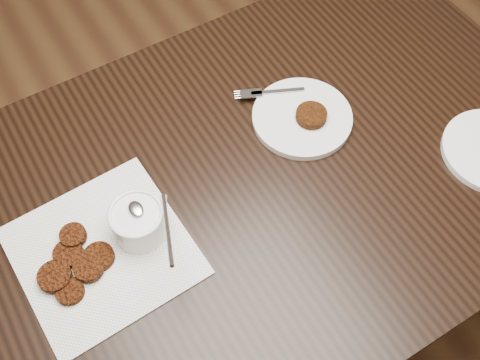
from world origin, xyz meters
name	(u,v)px	position (x,y,z in m)	size (l,w,h in m)	color
floor	(254,313)	(0.00, 0.00, 0.00)	(4.00, 4.00, 0.00)	brown
table	(255,253)	(0.01, 0.03, 0.38)	(1.39, 0.89, 0.75)	black
napkin	(103,251)	(-0.33, 0.04, 0.75)	(0.31, 0.31, 0.00)	white
sauce_ramekin	(135,213)	(-0.25, 0.04, 0.82)	(0.14, 0.14, 0.14)	white
patty_cluster	(79,264)	(-0.38, 0.03, 0.76)	(0.20, 0.20, 0.02)	#58240B
plate_with_patty	(302,115)	(0.17, 0.10, 0.77)	(0.22, 0.22, 0.03)	silver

